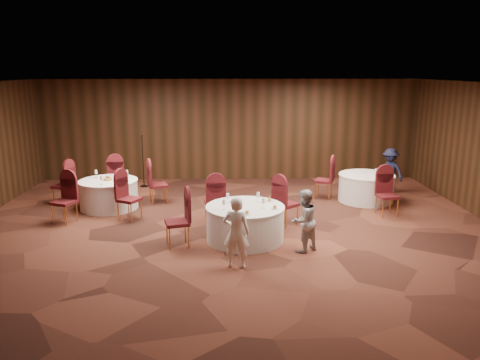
{
  "coord_description": "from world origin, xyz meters",
  "views": [
    {
      "loc": [
        -0.11,
        -9.9,
        3.52
      ],
      "look_at": [
        0.2,
        0.2,
        1.1
      ],
      "focal_mm": 35.0,
      "sensor_mm": 36.0,
      "label": 1
    }
  ],
  "objects_px": {
    "table_left": "(109,194)",
    "man_c": "(390,171)",
    "table_right": "(366,188)",
    "mic_stand": "(143,172)",
    "woman_a": "(236,232)",
    "woman_b": "(304,221)",
    "table_main": "(245,223)"
  },
  "relations": [
    {
      "from": "table_left",
      "to": "man_c",
      "type": "height_order",
      "value": "man_c"
    },
    {
      "from": "table_left",
      "to": "table_right",
      "type": "height_order",
      "value": "same"
    },
    {
      "from": "mic_stand",
      "to": "woman_a",
      "type": "relative_size",
      "value": 1.18
    },
    {
      "from": "man_c",
      "to": "table_left",
      "type": "bearing_deg",
      "value": -116.28
    },
    {
      "from": "man_c",
      "to": "mic_stand",
      "type": "bearing_deg",
      "value": -133.45
    },
    {
      "from": "table_right",
      "to": "mic_stand",
      "type": "relative_size",
      "value": 0.95
    },
    {
      "from": "table_left",
      "to": "woman_b",
      "type": "bearing_deg",
      "value": -34.11
    },
    {
      "from": "mic_stand",
      "to": "woman_a",
      "type": "height_order",
      "value": "mic_stand"
    },
    {
      "from": "table_left",
      "to": "mic_stand",
      "type": "height_order",
      "value": "mic_stand"
    },
    {
      "from": "table_main",
      "to": "man_c",
      "type": "height_order",
      "value": "man_c"
    },
    {
      "from": "woman_b",
      "to": "man_c",
      "type": "distance_m",
      "value": 5.43
    },
    {
      "from": "table_main",
      "to": "woman_a",
      "type": "xyz_separation_m",
      "value": [
        -0.22,
        -1.37,
        0.29
      ]
    },
    {
      "from": "table_right",
      "to": "woman_a",
      "type": "height_order",
      "value": "woman_a"
    },
    {
      "from": "man_c",
      "to": "table_main",
      "type": "bearing_deg",
      "value": -85.13
    },
    {
      "from": "table_main",
      "to": "woman_a",
      "type": "relative_size",
      "value": 1.24
    },
    {
      "from": "table_main",
      "to": "table_left",
      "type": "distance_m",
      "value": 4.18
    },
    {
      "from": "table_left",
      "to": "woman_b",
      "type": "relative_size",
      "value": 1.19
    },
    {
      "from": "table_main",
      "to": "mic_stand",
      "type": "xyz_separation_m",
      "value": [
        -2.9,
        4.69,
        0.08
      ]
    },
    {
      "from": "table_main",
      "to": "table_left",
      "type": "height_order",
      "value": "same"
    },
    {
      "from": "table_left",
      "to": "mic_stand",
      "type": "xyz_separation_m",
      "value": [
        0.5,
        2.27,
        0.08
      ]
    },
    {
      "from": "table_right",
      "to": "woman_a",
      "type": "xyz_separation_m",
      "value": [
        -3.62,
        -4.26,
        0.29
      ]
    },
    {
      "from": "mic_stand",
      "to": "table_main",
      "type": "bearing_deg",
      "value": -58.22
    },
    {
      "from": "mic_stand",
      "to": "woman_b",
      "type": "height_order",
      "value": "mic_stand"
    },
    {
      "from": "woman_a",
      "to": "man_c",
      "type": "relative_size",
      "value": 1.02
    },
    {
      "from": "woman_a",
      "to": "man_c",
      "type": "bearing_deg",
      "value": -121.54
    },
    {
      "from": "table_main",
      "to": "mic_stand",
      "type": "relative_size",
      "value": 1.04
    },
    {
      "from": "mic_stand",
      "to": "woman_a",
      "type": "bearing_deg",
      "value": -66.1
    },
    {
      "from": "table_left",
      "to": "woman_a",
      "type": "relative_size",
      "value": 1.12
    },
    {
      "from": "table_main",
      "to": "woman_b",
      "type": "relative_size",
      "value": 1.31
    },
    {
      "from": "table_main",
      "to": "woman_a",
      "type": "bearing_deg",
      "value": -98.99
    },
    {
      "from": "woman_b",
      "to": "man_c",
      "type": "relative_size",
      "value": 0.96
    },
    {
      "from": "table_main",
      "to": "man_c",
      "type": "bearing_deg",
      "value": 40.77
    }
  ]
}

